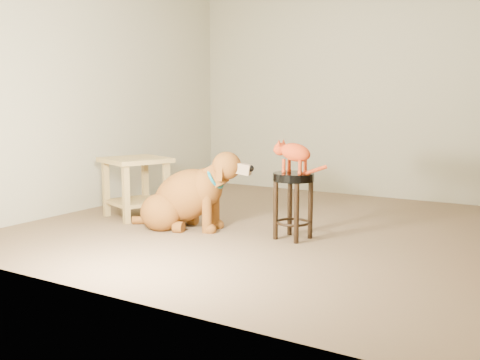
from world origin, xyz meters
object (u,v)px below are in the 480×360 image
Objects in this scene: padded_stool at (293,192)px; tabby_kitten at (293,153)px; side_table at (136,178)px; golden_retriever at (187,198)px.

tabby_kitten reaches higher than padded_stool.
side_table is 0.63× the size of golden_retriever.
side_table reaches higher than padded_stool.
golden_retriever is at bearing -162.61° from tabby_kitten.
golden_retriever is 2.43× the size of tabby_kitten.
tabby_kitten is at bearing 165.54° from padded_stool.
side_table is (-1.64, 0.00, -0.00)m from padded_stool.
padded_stool is at bearing -5.72° from tabby_kitten.
padded_stool is 0.47× the size of golden_retriever.
padded_stool is 1.64m from side_table.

